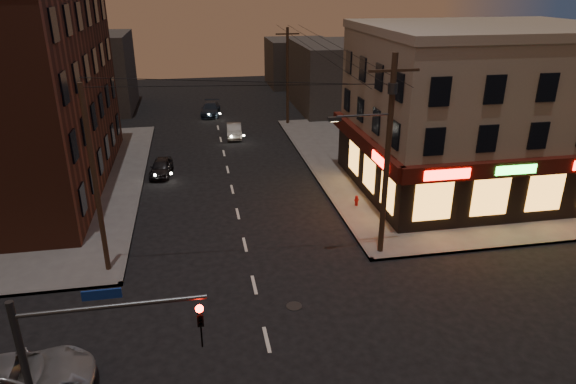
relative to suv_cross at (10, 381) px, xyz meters
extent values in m
plane|color=black|center=(8.85, 1.47, -0.75)|extent=(120.00, 120.00, 0.00)
cube|color=#514F4C|center=(26.85, 20.47, -0.67)|extent=(24.00, 28.00, 0.15)
cube|color=gray|center=(24.85, 14.97, 4.40)|extent=(15.00, 12.00, 10.00)
cube|color=gray|center=(24.85, 14.97, 9.65)|extent=(15.20, 12.20, 0.50)
cube|color=black|center=(24.85, 9.02, 1.10)|extent=(15.12, 0.25, 3.40)
cube|color=black|center=(17.40, 14.97, 1.10)|extent=(0.25, 12.12, 3.40)
cube|color=#3E100A|center=(24.85, 8.72, 2.90)|extent=(15.60, 0.50, 0.90)
cube|color=#3E100A|center=(17.10, 14.97, 2.90)|extent=(0.50, 12.60, 0.90)
cube|color=#FF140C|center=(19.55, 8.45, 2.90)|extent=(2.60, 0.06, 0.55)
cube|color=#26FF3F|center=(23.55, 8.45, 2.90)|extent=(2.40, 0.06, 0.50)
cube|color=#FF140C|center=(16.83, 11.17, 2.90)|extent=(0.06, 2.60, 0.55)
cube|color=#FFA138|center=(24.25, 8.87, 1.20)|extent=(12.40, 0.08, 2.20)
cube|color=#FFA138|center=(17.25, 13.97, 1.20)|extent=(0.08, 8.40, 2.20)
cube|color=#3F3D3A|center=(22.85, 39.47, 2.75)|extent=(10.00, 12.00, 7.00)
cube|color=#3F3D3A|center=(-4.15, 43.47, 3.25)|extent=(9.00, 10.00, 8.00)
cube|color=#3F3D3A|center=(20.85, 53.47, 2.25)|extent=(8.00, 8.00, 6.00)
cylinder|color=#382619|center=(15.65, 7.27, 4.40)|extent=(0.28, 0.28, 10.00)
cube|color=#382619|center=(15.65, 7.27, 8.60)|extent=(2.40, 0.12, 0.12)
cylinder|color=#333538|center=(15.65, 7.27, 7.80)|extent=(0.44, 0.44, 0.50)
cylinder|color=#333538|center=(14.35, 7.27, 6.60)|extent=(2.60, 0.10, 0.10)
cube|color=#333538|center=(12.95, 7.27, 6.50)|extent=(0.60, 0.25, 0.18)
cube|color=#FFD88C|center=(12.95, 7.27, 6.40)|extent=(0.35, 0.15, 0.04)
cylinder|color=#382619|center=(15.65, 33.47, 3.90)|extent=(0.26, 0.26, 9.00)
cylinder|color=#382619|center=(2.05, 7.97, 3.90)|extent=(0.24, 0.24, 9.00)
cylinder|color=#333538|center=(4.45, -4.13, 5.25)|extent=(4.40, 0.12, 0.12)
imported|color=black|center=(6.45, -4.13, 4.75)|extent=(0.16, 0.20, 1.00)
sphere|color=#FF0C05|center=(6.45, -4.25, 5.00)|extent=(0.20, 0.20, 0.20)
cube|color=navy|center=(4.25, -4.13, 5.60)|extent=(0.90, 0.05, 0.25)
imported|color=gray|center=(0.00, 0.00, 0.00)|extent=(5.63, 3.05, 1.50)
imported|color=black|center=(4.05, 21.23, -0.16)|extent=(1.81, 3.62, 1.19)
imported|color=slate|center=(10.11, 29.92, -0.14)|extent=(1.53, 3.77, 1.22)
imported|color=#192433|center=(8.42, 38.63, -0.10)|extent=(2.36, 4.67, 1.30)
cylinder|color=#9F100E|center=(16.19, 13.03, -0.33)|extent=(0.21, 0.21, 0.53)
sphere|color=#9F100E|center=(16.19, 13.03, -0.04)|extent=(0.21, 0.21, 0.21)
cylinder|color=#9F100E|center=(16.19, 13.03, -0.23)|extent=(0.29, 0.13, 0.11)
cylinder|color=#9F100E|center=(16.19, 13.03, -0.23)|extent=(0.13, 0.29, 0.11)
camera|label=1|loc=(6.65, -14.84, 12.35)|focal=32.00mm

